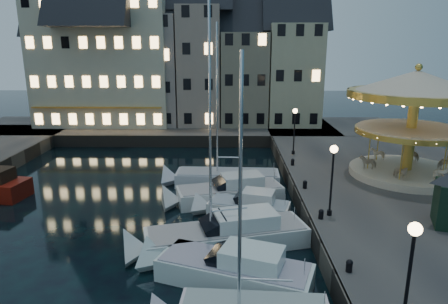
{
  "coord_description": "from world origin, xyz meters",
  "views": [
    {
      "loc": [
        1.37,
        -20.49,
        10.78
      ],
      "look_at": [
        1.0,
        8.0,
        3.2
      ],
      "focal_mm": 32.0,
      "sensor_mm": 36.0,
      "label": 1
    }
  ],
  "objects_px": {
    "streetlamp_a": "(410,264)",
    "motorboat_c": "(220,236)",
    "bollard_b": "(321,214)",
    "bollard_c": "(305,184)",
    "carousel": "(415,104)",
    "motorboat_b": "(226,269)",
    "motorboat_e": "(224,193)",
    "streetlamp_b": "(332,170)",
    "bollard_d": "(293,162)",
    "streetlamp_c": "(295,125)",
    "motorboat_d": "(242,209)",
    "bollard_a": "(349,265)",
    "motorboat_f": "(220,179)"
  },
  "relations": [
    {
      "from": "streetlamp_b",
      "to": "motorboat_f",
      "type": "height_order",
      "value": "motorboat_f"
    },
    {
      "from": "bollard_c",
      "to": "motorboat_b",
      "type": "height_order",
      "value": "motorboat_b"
    },
    {
      "from": "motorboat_c",
      "to": "motorboat_f",
      "type": "xyz_separation_m",
      "value": [
        -0.21,
        10.28,
        -0.15
      ]
    },
    {
      "from": "bollard_c",
      "to": "motorboat_b",
      "type": "distance_m",
      "value": 10.81
    },
    {
      "from": "streetlamp_a",
      "to": "motorboat_e",
      "type": "distance_m",
      "value": 16.69
    },
    {
      "from": "streetlamp_c",
      "to": "motorboat_b",
      "type": "bearing_deg",
      "value": -108.01
    },
    {
      "from": "streetlamp_a",
      "to": "bollard_c",
      "type": "distance_m",
      "value": 14.71
    },
    {
      "from": "bollard_d",
      "to": "motorboat_c",
      "type": "height_order",
      "value": "motorboat_c"
    },
    {
      "from": "streetlamp_a",
      "to": "motorboat_b",
      "type": "xyz_separation_m",
      "value": [
        -5.96,
        5.16,
        -3.37
      ]
    },
    {
      "from": "motorboat_c",
      "to": "streetlamp_c",
      "type": "bearing_deg",
      "value": 67.2
    },
    {
      "from": "bollard_d",
      "to": "motorboat_e",
      "type": "xyz_separation_m",
      "value": [
        -5.55,
        -4.85,
        -0.96
      ]
    },
    {
      "from": "bollard_b",
      "to": "streetlamp_a",
      "type": "bearing_deg",
      "value": -86.39
    },
    {
      "from": "streetlamp_b",
      "to": "bollard_a",
      "type": "distance_m",
      "value": 6.5
    },
    {
      "from": "motorboat_c",
      "to": "bollard_a",
      "type": "bearing_deg",
      "value": -38.11
    },
    {
      "from": "streetlamp_a",
      "to": "bollard_c",
      "type": "height_order",
      "value": "streetlamp_a"
    },
    {
      "from": "motorboat_b",
      "to": "carousel",
      "type": "xyz_separation_m",
      "value": [
        13.52,
        12.22,
        6.13
      ]
    },
    {
      "from": "bollard_c",
      "to": "carousel",
      "type": "xyz_separation_m",
      "value": [
        8.16,
        2.89,
        5.17
      ]
    },
    {
      "from": "motorboat_b",
      "to": "motorboat_f",
      "type": "relative_size",
      "value": 0.67
    },
    {
      "from": "bollard_b",
      "to": "bollard_c",
      "type": "xyz_separation_m",
      "value": [
        0.0,
        5.0,
        0.0
      ]
    },
    {
      "from": "motorboat_c",
      "to": "bollard_c",
      "type": "bearing_deg",
      "value": 46.5
    },
    {
      "from": "bollard_b",
      "to": "motorboat_c",
      "type": "distance_m",
      "value": 5.88
    },
    {
      "from": "bollard_a",
      "to": "motorboat_f",
      "type": "xyz_separation_m",
      "value": [
        -5.93,
        14.76,
        -1.07
      ]
    },
    {
      "from": "streetlamp_a",
      "to": "bollard_b",
      "type": "height_order",
      "value": "streetlamp_a"
    },
    {
      "from": "streetlamp_c",
      "to": "motorboat_b",
      "type": "relative_size",
      "value": 0.51
    },
    {
      "from": "motorboat_c",
      "to": "motorboat_f",
      "type": "height_order",
      "value": "motorboat_c"
    },
    {
      "from": "motorboat_d",
      "to": "motorboat_e",
      "type": "distance_m",
      "value": 2.96
    },
    {
      "from": "streetlamp_a",
      "to": "streetlamp_b",
      "type": "height_order",
      "value": "same"
    },
    {
      "from": "bollard_c",
      "to": "bollard_d",
      "type": "xyz_separation_m",
      "value": [
        0.0,
        5.5,
        0.0
      ]
    },
    {
      "from": "bollard_c",
      "to": "motorboat_d",
      "type": "height_order",
      "value": "motorboat_d"
    },
    {
      "from": "bollard_a",
      "to": "bollard_d",
      "type": "relative_size",
      "value": 1.0
    },
    {
      "from": "bollard_b",
      "to": "motorboat_d",
      "type": "relative_size",
      "value": 0.09
    },
    {
      "from": "streetlamp_b",
      "to": "bollard_b",
      "type": "distance_m",
      "value": 2.54
    },
    {
      "from": "motorboat_b",
      "to": "motorboat_e",
      "type": "relative_size",
      "value": 0.96
    },
    {
      "from": "bollard_a",
      "to": "motorboat_c",
      "type": "xyz_separation_m",
      "value": [
        -5.71,
        4.48,
        -0.92
      ]
    },
    {
      "from": "motorboat_e",
      "to": "streetlamp_b",
      "type": "bearing_deg",
      "value": -39.94
    },
    {
      "from": "motorboat_d",
      "to": "carousel",
      "type": "bearing_deg",
      "value": 21.59
    },
    {
      "from": "streetlamp_c",
      "to": "motorboat_c",
      "type": "height_order",
      "value": "motorboat_c"
    },
    {
      "from": "streetlamp_a",
      "to": "bollard_d",
      "type": "distance_m",
      "value": 20.15
    },
    {
      "from": "streetlamp_c",
      "to": "motorboat_c",
      "type": "relative_size",
      "value": 0.31
    },
    {
      "from": "streetlamp_a",
      "to": "motorboat_d",
      "type": "distance_m",
      "value": 13.81
    },
    {
      "from": "bollard_a",
      "to": "bollard_b",
      "type": "xyz_separation_m",
      "value": [
        0.0,
        5.5,
        0.0
      ]
    },
    {
      "from": "streetlamp_a",
      "to": "motorboat_c",
      "type": "relative_size",
      "value": 0.31
    },
    {
      "from": "motorboat_d",
      "to": "motorboat_f",
      "type": "bearing_deg",
      "value": 103.84
    },
    {
      "from": "bollard_c",
      "to": "motorboat_c",
      "type": "relative_size",
      "value": 0.04
    },
    {
      "from": "streetlamp_c",
      "to": "bollard_b",
      "type": "distance_m",
      "value": 14.22
    },
    {
      "from": "streetlamp_c",
      "to": "motorboat_b",
      "type": "height_order",
      "value": "streetlamp_c"
    },
    {
      "from": "motorboat_b",
      "to": "carousel",
      "type": "bearing_deg",
      "value": 42.11
    },
    {
      "from": "bollard_b",
      "to": "carousel",
      "type": "bearing_deg",
      "value": 44.02
    },
    {
      "from": "streetlamp_c",
      "to": "streetlamp_b",
      "type": "bearing_deg",
      "value": -90.0
    },
    {
      "from": "carousel",
      "to": "bollard_c",
      "type": "bearing_deg",
      "value": -160.51
    }
  ]
}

